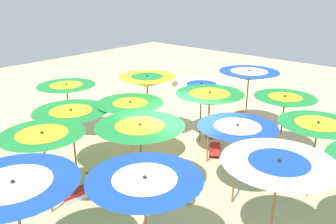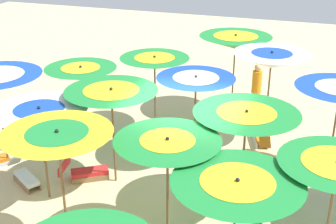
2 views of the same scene
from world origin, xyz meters
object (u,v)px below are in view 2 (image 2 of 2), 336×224
object	(u,v)px
beach_umbrella_2	(81,74)
beach_umbrella_11	(58,142)
beach_umbrella_9	(246,122)
lounger_1	(85,171)
beach_umbrella_4	(271,60)
beach_umbrella_5	(196,84)
lounger_4	(261,138)
beach_umbrella_1	(155,63)
beach_umbrella_0	(235,42)
lounger_2	(25,176)
beachgoer_0	(256,90)
beach_umbrella_14	(237,190)
beach_ball	(215,171)
beach_umbrella_10	(167,149)
beach_umbrella_6	(112,98)
beach_umbrella_7	(40,117)

from	to	relation	value
beach_umbrella_2	beach_umbrella_11	distance (m)	4.59
beach_umbrella_9	lounger_1	world-z (taller)	beach_umbrella_9
beach_umbrella_4	beach_umbrella_5	xyz separation A→B (m)	(1.78, -1.61, -0.27)
beach_umbrella_9	lounger_4	xyz separation A→B (m)	(-2.99, 0.01, -1.81)
beach_umbrella_1	lounger_4	distance (m)	3.69
beach_umbrella_0	beach_umbrella_5	size ratio (longest dim) A/B	1.12
beach_umbrella_2	beach_umbrella_11	xyz separation A→B (m)	(4.18, 1.86, 0.30)
lounger_2	beachgoer_0	bearing A→B (deg)	83.10
beach_umbrella_5	beach_umbrella_9	bearing A→B (deg)	41.35
beach_umbrella_4	beach_umbrella_0	bearing A→B (deg)	-140.03
beach_umbrella_14	beach_ball	world-z (taller)	beach_umbrella_14
beach_umbrella_5	beach_umbrella_14	size ratio (longest dim) A/B	1.04
beach_umbrella_10	beach_umbrella_11	xyz separation A→B (m)	(0.94, -1.70, 0.32)
lounger_4	beach_ball	world-z (taller)	lounger_4
beach_umbrella_5	beachgoer_0	bearing A→B (deg)	160.01
beach_umbrella_6	beach_umbrella_14	world-z (taller)	beach_umbrella_6
beach_umbrella_2	beach_umbrella_10	world-z (taller)	beach_umbrella_2
beach_umbrella_6	beach_umbrella_1	bearing A→B (deg)	-176.88
beach_umbrella_7	beach_umbrella_10	world-z (taller)	beach_umbrella_7
beach_umbrella_0	lounger_4	world-z (taller)	beach_umbrella_0
beach_umbrella_6	beach_umbrella_11	size ratio (longest dim) A/B	0.94
beach_umbrella_7	beach_umbrella_9	bearing A→B (deg)	105.56
beach_umbrella_5	beach_umbrella_14	distance (m)	4.68
beach_umbrella_2	beach_umbrella_7	distance (m)	2.86
beach_umbrella_4	beach_umbrella_9	xyz separation A→B (m)	(3.58, -0.03, -0.26)
beach_umbrella_11	lounger_4	size ratio (longest dim) A/B	2.09
beach_umbrella_10	beach_umbrella_1	bearing A→B (deg)	-156.95
beach_umbrella_0	lounger_2	world-z (taller)	beach_umbrella_0
beach_umbrella_7	beach_umbrella_11	bearing A→B (deg)	43.38
beach_umbrella_9	lounger_4	size ratio (longest dim) A/B	1.87
beach_umbrella_4	lounger_4	size ratio (longest dim) A/B	2.09
beach_umbrella_10	beachgoer_0	world-z (taller)	beach_umbrella_10
beach_umbrella_7	lounger_2	bearing A→B (deg)	-110.31
beach_umbrella_11	beach_umbrella_14	bearing A→B (deg)	91.13
beach_umbrella_1	beach_umbrella_4	bearing A→B (deg)	96.78
beach_umbrella_2	beach_umbrella_5	distance (m)	3.15
beach_umbrella_9	lounger_1	distance (m)	4.17
beach_umbrella_4	beachgoer_0	bearing A→B (deg)	-158.44
beach_ball	beach_umbrella_1	bearing A→B (deg)	-133.13
beach_umbrella_9	beach_umbrella_2	bearing A→B (deg)	-109.16
beach_umbrella_0	beach_umbrella_11	bearing A→B (deg)	-11.81
beach_umbrella_7	lounger_2	size ratio (longest dim) A/B	1.88
beach_umbrella_7	beach_umbrella_5	bearing A→B (deg)	138.90
beach_umbrella_11	lounger_4	distance (m)	6.58
beach_umbrella_2	lounger_4	size ratio (longest dim) A/B	1.83
beach_umbrella_14	lounger_2	distance (m)	5.85
beach_umbrella_6	beach_umbrella_7	world-z (taller)	beach_umbrella_6
beach_umbrella_5	beach_umbrella_7	bearing A→B (deg)	-41.10
lounger_2	beach_umbrella_11	bearing A→B (deg)	-6.31
beach_umbrella_6	beach_umbrella_4	bearing A→B (deg)	139.78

